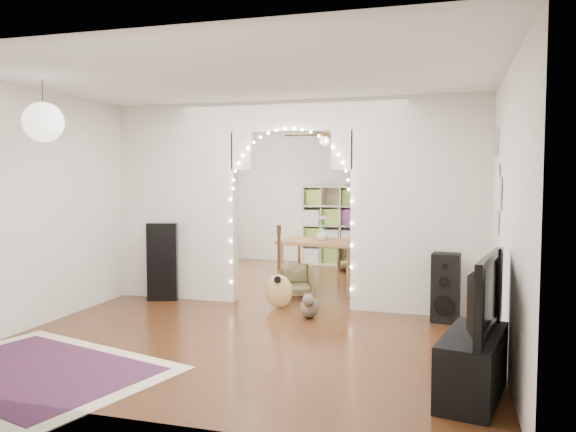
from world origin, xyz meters
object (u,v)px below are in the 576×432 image
(dining_chair_left, at_px, (352,256))
(dining_chair_right, at_px, (295,281))
(acoustic_guitar, at_px, (279,278))
(floor_speaker, at_px, (446,288))
(bookcase, at_px, (341,226))
(dining_table, at_px, (322,245))
(media_console, at_px, (473,365))

(dining_chair_left, relative_size, dining_chair_right, 1.12)
(acoustic_guitar, bearing_deg, floor_speaker, -17.88)
(bookcase, distance_m, dining_table, 2.47)
(dining_chair_right, bearing_deg, dining_chair_left, 59.80)
(acoustic_guitar, distance_m, floor_speaker, 2.09)
(media_console, height_order, dining_chair_right, media_console)
(bookcase, bearing_deg, dining_table, -84.76)
(media_console, bearing_deg, dining_chair_right, 137.67)
(acoustic_guitar, relative_size, dining_chair_right, 1.85)
(acoustic_guitar, relative_size, bookcase, 0.60)
(floor_speaker, relative_size, bookcase, 0.53)
(media_console, bearing_deg, acoustic_guitar, 145.36)
(media_console, relative_size, dining_chair_left, 1.80)
(floor_speaker, bearing_deg, media_console, -78.78)
(acoustic_guitar, bearing_deg, dining_chair_right, 74.48)
(acoustic_guitar, height_order, dining_chair_right, acoustic_guitar)
(bookcase, relative_size, dining_chair_left, 2.76)
(acoustic_guitar, bearing_deg, bookcase, 73.63)
(bookcase, relative_size, dining_table, 1.18)
(dining_table, bearing_deg, dining_chair_left, 94.90)
(media_console, height_order, dining_table, dining_table)
(dining_table, height_order, dining_chair_right, dining_table)
(floor_speaker, relative_size, dining_table, 0.62)
(media_console, xyz_separation_m, dining_chair_right, (-2.29, 3.16, -0.02))
(floor_speaker, bearing_deg, dining_table, 147.73)
(dining_table, distance_m, dining_chair_right, 0.76)
(dining_table, xyz_separation_m, dining_chair_left, (0.12, 1.99, -0.43))
(media_console, bearing_deg, dining_chair_left, 120.08)
(floor_speaker, distance_m, bookcase, 4.36)
(dining_chair_right, bearing_deg, dining_table, 41.93)
(dining_table, bearing_deg, floor_speaker, -29.54)
(bookcase, relative_size, dining_chair_right, 3.11)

